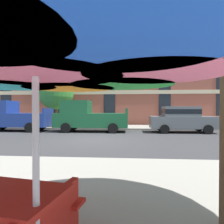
# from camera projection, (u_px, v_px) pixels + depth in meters

# --- Properties ---
(ground_plane) EXTENTS (120.00, 120.00, 0.00)m
(ground_plane) POSITION_uv_depth(u_px,v_px,m) (94.00, 139.00, 10.87)
(ground_plane) COLOR #38383A
(sidewalk_far) EXTENTS (56.00, 3.60, 0.12)m
(sidewalk_far) POSITION_uv_depth(u_px,v_px,m) (107.00, 127.00, 17.64)
(sidewalk_far) COLOR #9E998E
(sidewalk_far) RESTS_ON ground
(apartment_building) EXTENTS (36.49, 12.08, 19.20)m
(apartment_building) POSITION_uv_depth(u_px,v_px,m) (114.00, 45.00, 25.66)
(apartment_building) COLOR #934C3D
(apartment_building) RESTS_ON ground
(pickup_blue) EXTENTS (5.10, 2.12, 2.20)m
(pickup_blue) POSITION_uv_depth(u_px,v_px,m) (12.00, 117.00, 15.08)
(pickup_blue) COLOR navy
(pickup_blue) RESTS_ON ground
(pickup_green) EXTENTS (5.10, 2.12, 2.20)m
(pickup_green) POSITION_uv_depth(u_px,v_px,m) (88.00, 117.00, 14.62)
(pickup_green) COLOR #195933
(pickup_green) RESTS_ON ground
(sedan_gray) EXTENTS (4.40, 1.98, 1.78)m
(sedan_gray) POSITION_uv_depth(u_px,v_px,m) (182.00, 119.00, 14.09)
(sedan_gray) COLOR slate
(sedan_gray) RESTS_ON ground
(street_tree_left) EXTENTS (3.00, 3.44, 4.87)m
(street_tree_left) POSITION_uv_depth(u_px,v_px,m) (57.00, 91.00, 17.86)
(street_tree_left) COLOR brown
(street_tree_left) RESTS_ON ground
(patio_umbrella) EXTENTS (3.26, 3.26, 2.40)m
(patio_umbrella) POSITION_uv_depth(u_px,v_px,m) (35.00, 51.00, 1.78)
(patio_umbrella) COLOR silver
(patio_umbrella) RESTS_ON ground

